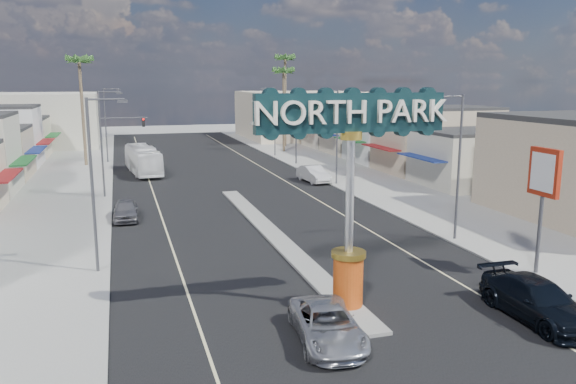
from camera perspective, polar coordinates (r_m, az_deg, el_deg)
ground at (r=51.17m, az=-6.18°, el=0.11°), size 160.00×160.00×0.00m
road at (r=51.17m, az=-6.18°, el=0.11°), size 20.00×120.00×0.01m
median_island at (r=35.95m, az=-1.39°, el=-4.46°), size 1.30×30.00×0.16m
sidewalk_left at (r=50.55m, az=-21.96°, el=-0.72°), size 8.00×120.00×0.12m
sidewalk_right at (r=55.41m, az=8.19°, el=0.97°), size 8.00×120.00×0.12m
storefront_row_right at (r=70.98m, az=11.18°, el=5.49°), size 12.00×42.00×6.00m
backdrop_far_left at (r=95.42m, az=-24.70°, el=6.70°), size 20.00×20.00×8.00m
backdrop_far_right at (r=99.57m, az=1.46°, el=7.85°), size 20.00×20.00×8.00m
gateway_sign at (r=23.57m, az=6.37°, el=1.73°), size 8.20×1.50×9.15m
traffic_signal_left at (r=63.61m, az=-16.85°, el=5.75°), size 5.09×0.45×6.00m
traffic_signal_right at (r=66.21m, az=-0.67°, el=6.42°), size 5.09×0.45×6.00m
streetlight_l_near at (r=29.78m, az=-19.01°, el=1.48°), size 2.03×0.22×9.00m
streetlight_l_mid at (r=49.62m, az=-18.27°, el=5.18°), size 2.03×0.22×9.00m
streetlight_l_far at (r=71.54m, az=-17.93°, el=6.87°), size 2.03×0.22×9.00m
streetlight_r_near at (r=35.64m, az=16.78°, el=3.12°), size 2.03×0.22×9.00m
streetlight_r_mid at (r=53.34m, az=4.85°, el=6.08°), size 2.03×0.22×9.00m
streetlight_r_far at (r=74.18m, az=-1.47°, el=7.54°), size 2.03×0.22×9.00m
palm_left_far at (r=69.50m, az=-20.43°, el=11.92°), size 2.60×2.60×13.10m
palm_right_mid at (r=78.58m, az=-0.44°, el=11.78°), size 2.60×2.60×12.10m
palm_right_far at (r=84.94m, az=-0.29°, el=12.94°), size 2.60×2.60×14.10m
suv_left at (r=21.94m, az=4.00°, el=-13.29°), size 2.87×5.24×1.39m
suv_right at (r=25.92m, az=24.00°, el=-10.01°), size 2.36×5.74×1.66m
car_parked_left at (r=41.79m, az=-16.17°, el=-1.77°), size 1.85×4.33×1.46m
car_parked_right at (r=55.33m, az=2.59°, el=1.83°), size 2.19×4.98×1.59m
city_bus at (r=62.43m, az=-14.52°, el=3.18°), size 3.60×10.77×2.94m
bank_pylon_sign at (r=30.72m, az=24.55°, el=1.18°), size 0.29×2.01×6.42m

